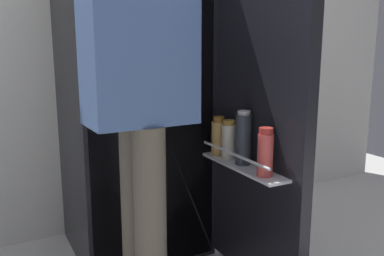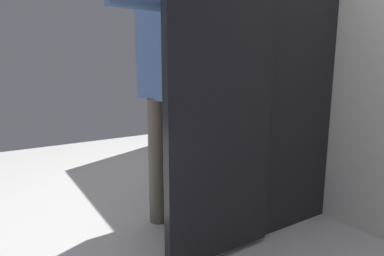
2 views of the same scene
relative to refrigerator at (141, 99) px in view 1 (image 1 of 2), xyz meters
name	(u,v)px [view 1 (image 1 of 2)]	position (x,y,z in m)	size (l,w,h in m)	color
kitchen_wall	(109,20)	(-0.03, 0.41, 0.42)	(4.40, 0.10, 2.47)	silver
refrigerator	(141,99)	(0.00, 0.00, 0.00)	(0.72, 1.24, 1.64)	black
person	(142,81)	(-0.21, -0.58, 0.15)	(0.52, 0.69, 1.63)	#665B4C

